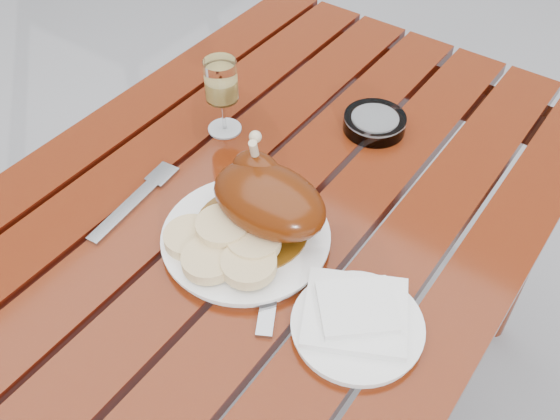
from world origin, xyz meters
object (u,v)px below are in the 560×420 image
object	(u,v)px
table	(270,327)
dinner_plate	(246,238)
ashtray	(374,123)
side_plate	(357,327)
wine_glass	(222,97)

from	to	relation	value
table	dinner_plate	distance (m)	0.40
dinner_plate	ashtray	size ratio (longest dim) A/B	2.27
side_plate	dinner_plate	bearing A→B (deg)	170.16
side_plate	table	bearing A→B (deg)	151.84
ashtray	side_plate	bearing A→B (deg)	-63.30
table	side_plate	distance (m)	0.47
wine_glass	side_plate	distance (m)	0.48
table	wine_glass	distance (m)	0.49
table	ashtray	world-z (taller)	ashtray
dinner_plate	side_plate	distance (m)	0.22
dinner_plate	ashtray	xyz separation A→B (m)	(0.02, 0.35, 0.01)
ashtray	wine_glass	bearing A→B (deg)	-144.11
table	wine_glass	world-z (taller)	wine_glass
dinner_plate	wine_glass	distance (m)	0.28
wine_glass	dinner_plate	bearing A→B (deg)	-44.07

